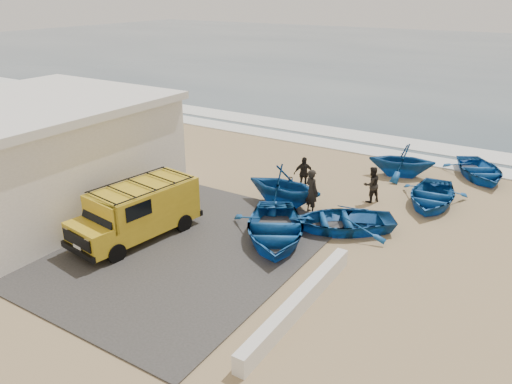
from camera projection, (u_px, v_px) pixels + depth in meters
The scene contains 17 objects.
ground at pixel (217, 227), 18.59m from camera, with size 160.00×160.00×0.00m, color tan.
slab at pixel (140, 234), 18.00m from camera, with size 12.00×10.00×0.05m, color #403E3B.
ocean at pixel (482, 59), 62.44m from camera, with size 180.00×88.00×0.01m, color #385166.
surf_line at pixel (344, 146), 27.98m from camera, with size 180.00×1.60×0.06m, color white.
surf_wash at pixel (360, 136), 29.94m from camera, with size 180.00×2.20×0.04m, color white.
building at pixel (34, 153), 19.90m from camera, with size 8.40×9.40×4.30m.
parapet at pixel (299, 303), 13.68m from camera, with size 0.35×6.00×0.55m, color silver.
van at pixel (138, 210), 17.48m from camera, with size 2.44×4.84×1.99m.
boat_near_left at pixel (275, 228), 17.51m from camera, with size 3.10×4.35×0.90m, color #14539E.
boat_near_right at pixel (341, 220), 18.25m from camera, with size 2.74×3.84×0.80m, color #14539E.
boat_mid_left at pixel (284, 186), 20.19m from camera, with size 2.81×3.25×1.71m, color #14539E.
boat_mid_right at pixel (431, 196), 20.41m from camera, with size 2.67×3.74×0.77m, color #14539E.
boat_far_left at pixel (402, 160), 23.40m from camera, with size 2.60×3.01×1.59m, color #14539E.
boat_far_right at pixel (480, 170), 23.29m from camera, with size 2.66×3.72×0.77m, color #14539E.
fisherman_front at pixel (312, 191), 19.48m from camera, with size 0.66×0.43×1.81m, color black.
fisherman_middle at pixel (372, 184), 20.56m from camera, with size 0.74×0.58×1.53m, color black.
fisherman_back at pixel (303, 174), 21.79m from camera, with size 0.89×0.37×1.51m, color black.
Camera 1 is at (10.12, -13.36, 8.28)m, focal length 35.00 mm.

